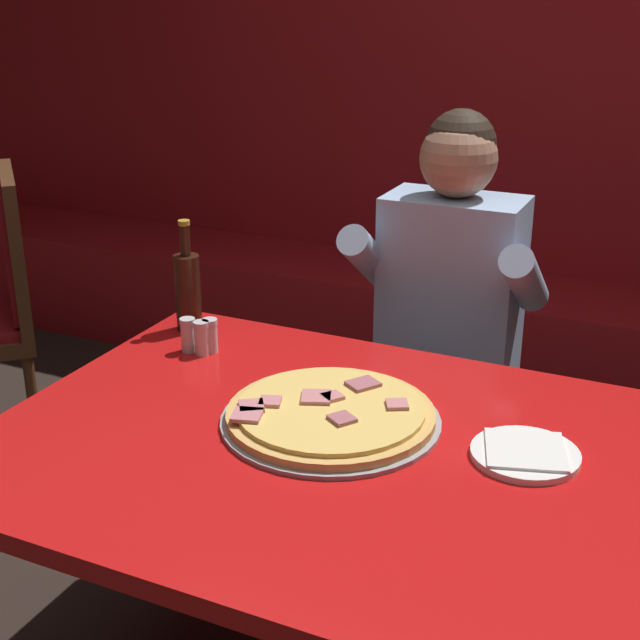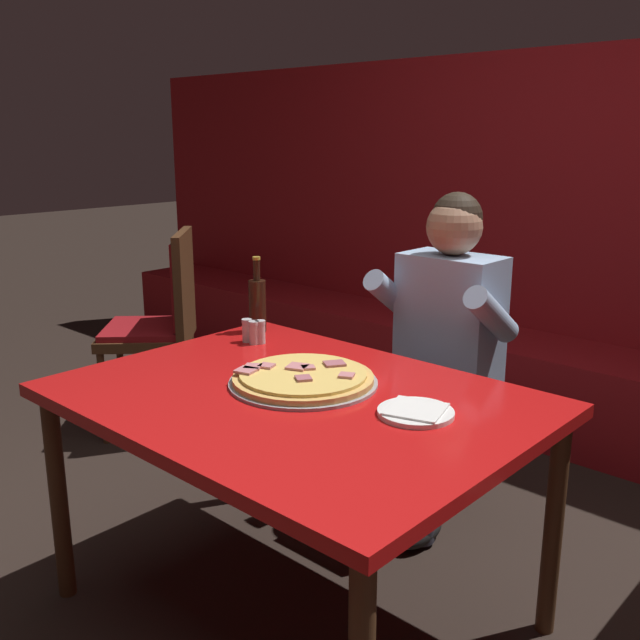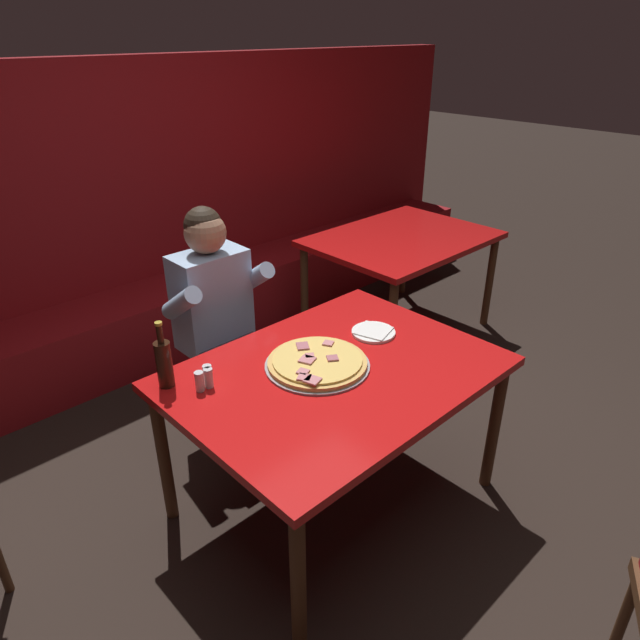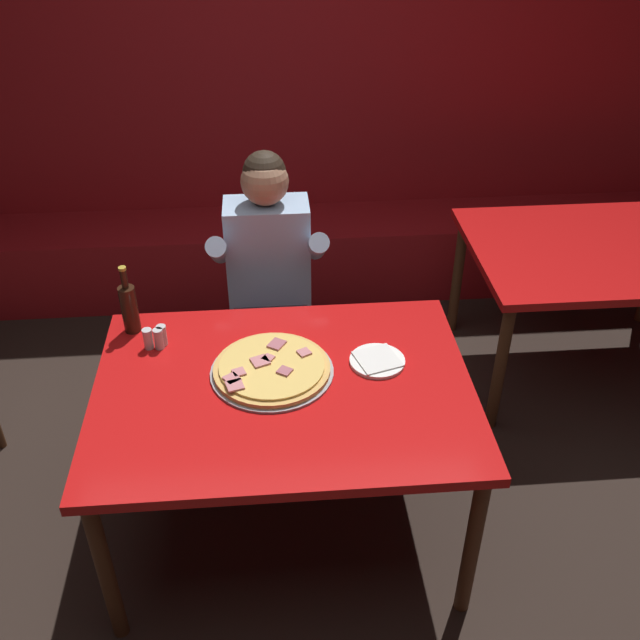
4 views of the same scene
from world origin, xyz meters
name	(u,v)px [view 1 (image 1 of 4)]	position (x,y,z in m)	size (l,w,h in m)	color
booth_wall_panel	(559,150)	(0.00, 2.18, 0.95)	(6.80, 0.16, 1.90)	maroon
booth_bench	(525,346)	(0.00, 1.86, 0.23)	(6.46, 0.48, 0.46)	maroon
main_dining_table	(333,473)	(0.00, 0.00, 0.67)	(1.37, 1.02, 0.74)	#4C2D19
pizza	(330,415)	(-0.04, 0.07, 0.76)	(0.46, 0.46, 0.05)	#9E9EA3
plate_white_paper	(525,454)	(0.36, 0.10, 0.75)	(0.21, 0.21, 0.02)	white
beer_bottle	(188,289)	(-0.59, 0.39, 0.85)	(0.07, 0.07, 0.29)	black
shaker_red_pepper_flakes	(210,337)	(-0.46, 0.29, 0.78)	(0.04, 0.04, 0.09)	silver
shaker_oregano	(202,340)	(-0.47, 0.26, 0.78)	(0.04, 0.04, 0.09)	silver
shaker_black_pepper	(188,336)	(-0.51, 0.27, 0.78)	(0.04, 0.04, 0.09)	silver
diner_seated_blue_shirt	(441,322)	(-0.03, 0.80, 0.71)	(0.53, 0.53, 1.27)	black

